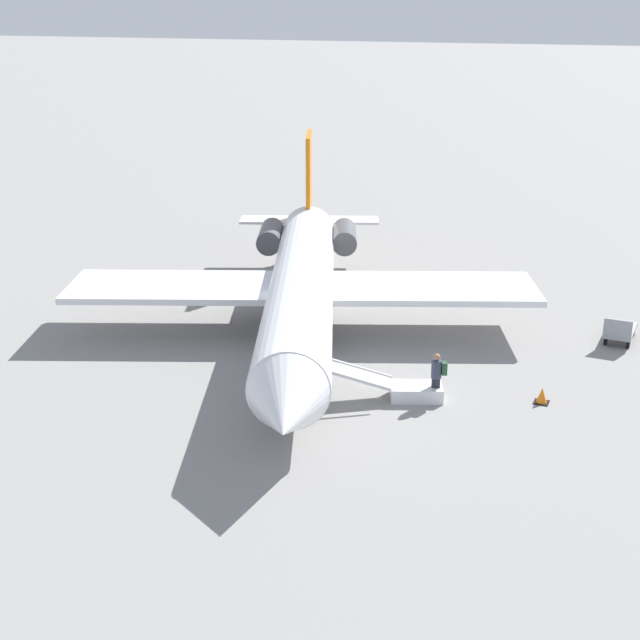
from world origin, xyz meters
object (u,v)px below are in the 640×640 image
at_px(airplane_main, 302,283).
at_px(passenger, 437,374).
at_px(boarding_stairs, 405,388).
at_px(luggage_cart, 620,331).

height_order(airplane_main, passenger, airplane_main).
relative_size(boarding_stairs, passenger, 2.36).
bearing_deg(passenger, luggage_cart, -143.80).
relative_size(boarding_stairs, luggage_cart, 1.83).
relative_size(airplane_main, luggage_cart, 11.38).
distance_m(boarding_stairs, passenger, 1.27).
distance_m(passenger, luggage_cart, 10.07).
distance_m(airplane_main, boarding_stairs, 8.12).
bearing_deg(airplane_main, passenger, 34.83).
xyz_separation_m(airplane_main, luggage_cart, (-3.85, 12.53, -1.60)).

